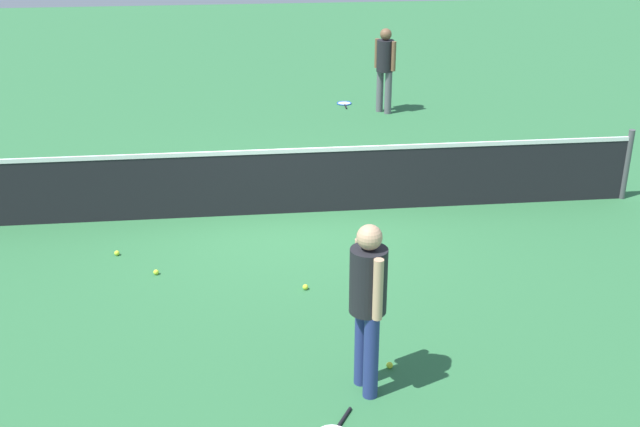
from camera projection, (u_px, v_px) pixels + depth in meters
ground_plane at (290, 213)px, 11.37m from camera, size 40.00×40.00×0.00m
court_net at (290, 180)px, 11.17m from camera, size 10.09×0.09×1.07m
player_near_side at (368, 295)px, 7.09m from camera, size 0.41×0.53×1.70m
player_far_side at (385, 63)px, 15.77m from camera, size 0.48×0.48×1.70m
tennis_racket_far_player at (344, 104)px, 16.73m from camera, size 0.32×0.59×0.03m
tennis_ball_near_player at (306, 287)px, 9.26m from camera, size 0.07×0.07×0.07m
tennis_ball_by_net at (156, 272)px, 9.61m from camera, size 0.07×0.07×0.07m
tennis_ball_midcourt at (117, 253)px, 10.09m from camera, size 0.07×0.07×0.07m
tennis_ball_baseline at (390, 365)px, 7.79m from camera, size 0.07×0.07×0.07m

